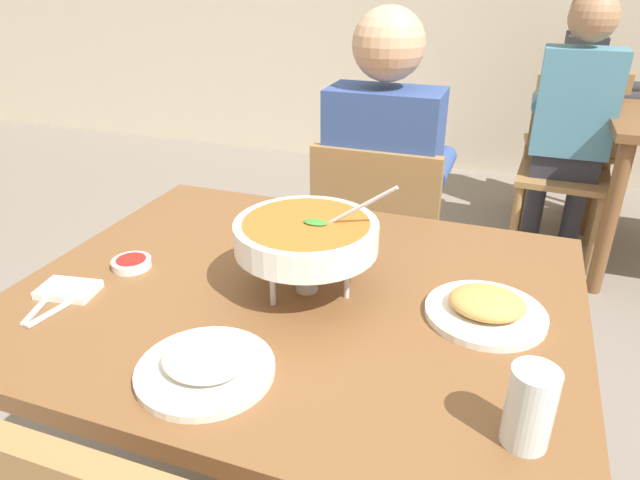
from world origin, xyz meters
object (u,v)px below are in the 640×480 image
object	(u,v)px
diner_main	(384,183)
patron_bg_middle	(573,116)
dining_table_main	(298,333)
chair_diner_main	(379,249)
curry_bowl	(306,236)
patron_bg_right	(583,95)
drink_glass	(529,411)
rice_plate	(205,364)
appetizer_plate	(486,308)
sauce_dish	(132,263)
chair_bg_right	(586,136)
chair_bg_middle	(567,157)

from	to	relation	value
diner_main	patron_bg_middle	xyz separation A→B (m)	(0.64, 1.23, 0.00)
dining_table_main	chair_diner_main	size ratio (longest dim) A/B	1.32
curry_bowl	patron_bg_right	bearing A→B (deg)	74.91
dining_table_main	chair_diner_main	xyz separation A→B (m)	(-0.00, 0.76, -0.15)
dining_table_main	drink_glass	bearing A→B (deg)	-31.07
rice_plate	appetizer_plate	bearing A→B (deg)	38.13
sauce_dish	patron_bg_middle	xyz separation A→B (m)	(1.04, 2.06, -0.04)
curry_bowl	chair_bg_right	bearing A→B (deg)	73.66
diner_main	chair_bg_middle	world-z (taller)	diner_main
chair_bg_middle	chair_bg_right	distance (m)	0.47
appetizer_plate	drink_glass	distance (m)	0.33
diner_main	sauce_dish	world-z (taller)	diner_main
chair_diner_main	drink_glass	distance (m)	1.20
rice_plate	diner_main	bearing A→B (deg)	87.79
dining_table_main	rice_plate	world-z (taller)	rice_plate
rice_plate	patron_bg_right	size ratio (longest dim) A/B	0.18
chair_bg_right	diner_main	bearing A→B (deg)	-113.50
curry_bowl	chair_bg_middle	size ratio (longest dim) A/B	0.37
dining_table_main	chair_bg_right	size ratio (longest dim) A/B	1.32
appetizer_plate	patron_bg_middle	world-z (taller)	patron_bg_middle
drink_glass	chair_bg_right	distance (m)	2.90
curry_bowl	sauce_dish	world-z (taller)	curry_bowl
appetizer_plate	patron_bg_right	xyz separation A→B (m)	(0.32, 2.54, -0.05)
appetizer_plate	chair_bg_right	world-z (taller)	chair_bg_right
curry_bowl	patron_bg_right	size ratio (longest dim) A/B	0.25
appetizer_plate	patron_bg_right	distance (m)	2.56
rice_plate	chair_bg_right	distance (m)	3.01
dining_table_main	curry_bowl	size ratio (longest dim) A/B	3.58
appetizer_plate	patron_bg_middle	size ratio (longest dim) A/B	0.18
chair_diner_main	diner_main	size ratio (longest dim) A/B	0.69
chair_bg_middle	patron_bg_middle	world-z (taller)	patron_bg_middle
patron_bg_middle	patron_bg_right	xyz separation A→B (m)	(0.07, 0.55, 0.00)
curry_bowl	appetizer_plate	size ratio (longest dim) A/B	1.39
chair_diner_main	curry_bowl	distance (m)	0.85
chair_diner_main	chair_bg_middle	xyz separation A→B (m)	(0.66, 1.35, 0.00)
chair_diner_main	sauce_dish	bearing A→B (deg)	-116.51
rice_plate	appetizer_plate	xyz separation A→B (m)	(0.44, 0.34, 0.00)
chair_bg_right	patron_bg_middle	size ratio (longest dim) A/B	0.69
chair_bg_right	rice_plate	bearing A→B (deg)	-105.81
sauce_dish	chair_bg_right	size ratio (longest dim) A/B	0.10
curry_bowl	sauce_dish	distance (m)	0.44
curry_bowl	patron_bg_right	distance (m)	2.66
chair_bg_middle	chair_diner_main	bearing A→B (deg)	-115.85
diner_main	chair_bg_middle	xyz separation A→B (m)	(0.66, 1.32, -0.24)
chair_diner_main	sauce_dish	world-z (taller)	chair_diner_main
sauce_dish	drink_glass	size ratio (longest dim) A/B	0.69
appetizer_plate	rice_plate	bearing A→B (deg)	-141.87
rice_plate	chair_bg_right	size ratio (longest dim) A/B	0.27
sauce_dish	chair_diner_main	bearing A→B (deg)	63.49
rice_plate	patron_bg_right	world-z (taller)	patron_bg_right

